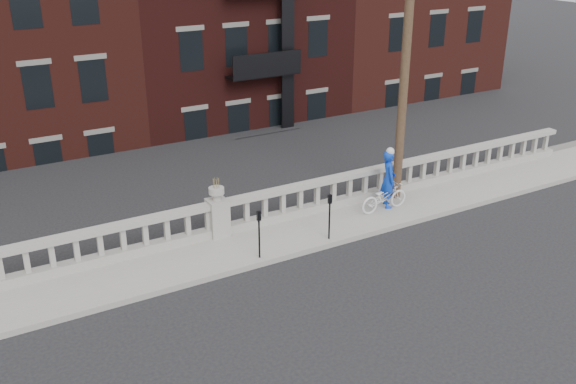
# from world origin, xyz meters

# --- Properties ---
(ground) EXTENTS (120.00, 120.00, 0.00)m
(ground) POSITION_xyz_m (0.00, 0.00, 0.00)
(ground) COLOR black
(ground) RESTS_ON ground
(sidewalk) EXTENTS (32.00, 2.20, 0.15)m
(sidewalk) POSITION_xyz_m (0.00, 3.00, 0.07)
(sidewalk) COLOR gray
(sidewalk) RESTS_ON ground
(balustrade) EXTENTS (28.00, 0.34, 1.03)m
(balustrade) POSITION_xyz_m (0.00, 3.95, 0.64)
(balustrade) COLOR gray
(balustrade) RESTS_ON sidewalk
(planter_pedestal) EXTENTS (0.55, 0.55, 1.76)m
(planter_pedestal) POSITION_xyz_m (0.00, 3.95, 0.83)
(planter_pedestal) COLOR gray
(planter_pedestal) RESTS_ON sidewalk
(lower_level) EXTENTS (80.00, 44.00, 20.80)m
(lower_level) POSITION_xyz_m (0.56, 23.04, 2.63)
(lower_level) COLOR #605E59
(lower_level) RESTS_ON ground
(utility_pole) EXTENTS (1.60, 0.28, 10.00)m
(utility_pole) POSITION_xyz_m (6.20, 3.60, 5.24)
(utility_pole) COLOR #422D1E
(utility_pole) RESTS_ON sidewalk
(parking_meter_b) EXTENTS (0.10, 0.09, 1.36)m
(parking_meter_b) POSITION_xyz_m (0.40, 2.15, 1.00)
(parking_meter_b) COLOR black
(parking_meter_b) RESTS_ON sidewalk
(parking_meter_c) EXTENTS (0.10, 0.09, 1.36)m
(parking_meter_c) POSITION_xyz_m (2.63, 2.15, 1.00)
(parking_meter_c) COLOR black
(parking_meter_c) RESTS_ON sidewalk
(bicycle) EXTENTS (1.69, 0.61, 0.88)m
(bicycle) POSITION_xyz_m (5.19, 2.96, 0.59)
(bicycle) COLOR white
(bicycle) RESTS_ON sidewalk
(cyclist) EXTENTS (0.67, 0.79, 1.85)m
(cyclist) POSITION_xyz_m (5.48, 3.16, 1.07)
(cyclist) COLOR #0D3ACB
(cyclist) RESTS_ON sidewalk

